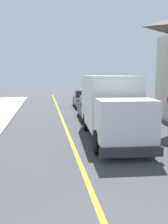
% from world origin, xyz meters
% --- Properties ---
extents(centre_line_yellow, '(0.16, 56.00, 0.01)m').
position_xyz_m(centre_line_yellow, '(0.00, 10.00, 0.00)').
color(centre_line_yellow, gold).
rests_on(centre_line_yellow, ground).
extents(box_truck, '(2.77, 7.30, 3.20)m').
position_xyz_m(box_truck, '(2.09, 10.07, 1.77)').
color(box_truck, silver).
rests_on(box_truck, ground).
extents(parked_car_near, '(2.01, 4.48, 1.67)m').
position_xyz_m(parked_car_near, '(2.18, 16.01, 0.79)').
color(parked_car_near, black).
rests_on(parked_car_near, ground).
extents(parked_car_mid, '(1.90, 4.44, 1.67)m').
position_xyz_m(parked_car_mid, '(2.59, 22.79, 0.79)').
color(parked_car_mid, '#4C564C').
rests_on(parked_car_mid, ground).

